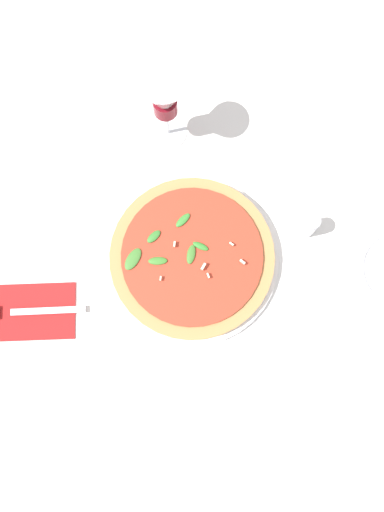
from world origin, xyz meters
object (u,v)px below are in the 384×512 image
object	(u,v)px
pizza_arugula_main	(192,257)
fork	(26,312)
shaker_pepper	(308,226)
wine_glass	(165,100)

from	to	relation	value
pizza_arugula_main	fork	size ratio (longest dim) A/B	1.47
pizza_arugula_main	shaker_pepper	world-z (taller)	shaker_pepper
wine_glass	shaker_pepper	distance (m)	0.34
pizza_arugula_main	shaker_pepper	distance (m)	0.22
wine_glass	fork	world-z (taller)	wine_glass
pizza_arugula_main	wine_glass	size ratio (longest dim) A/B	1.75
fork	shaker_pepper	xyz separation A→B (m)	(-0.53, -0.07, 0.03)
wine_glass	shaker_pepper	world-z (taller)	wine_glass
pizza_arugula_main	wine_glass	bearing A→B (deg)	-88.63
pizza_arugula_main	shaker_pepper	bearing A→B (deg)	-174.29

